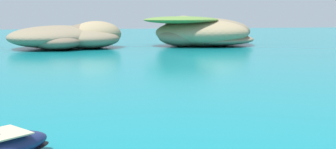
% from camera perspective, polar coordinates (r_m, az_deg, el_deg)
% --- Properties ---
extents(islet_large, '(27.19, 27.36, 6.23)m').
position_cam_1_polar(islet_large, '(87.19, 4.50, 5.92)').
color(islet_large, '#9E8966').
rests_on(islet_large, ground).
extents(islet_small, '(27.10, 27.43, 5.19)m').
position_cam_1_polar(islet_small, '(81.24, -13.35, 5.15)').
color(islet_small, '#84755B').
rests_on(islet_small, ground).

